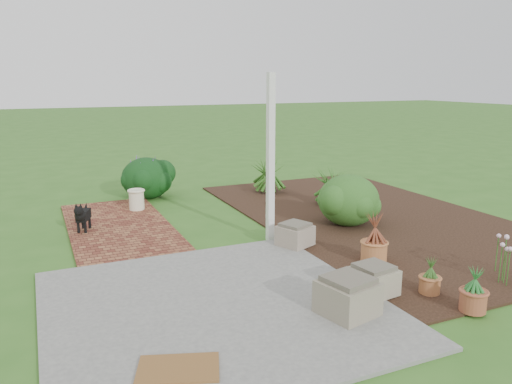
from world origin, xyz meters
name	(u,v)px	position (x,y,z in m)	size (l,w,h in m)	color
ground	(255,244)	(0.00, 0.00, 0.00)	(80.00, 80.00, 0.00)	#32641F
concrete_patio	(215,306)	(-1.25, -1.75, 0.02)	(3.50, 3.50, 0.04)	slate
brick_path	(119,226)	(-1.70, 1.75, 0.02)	(1.60, 3.50, 0.04)	#5D281D
garden_bed	(372,217)	(2.50, 0.50, 0.01)	(4.00, 7.00, 0.03)	black
veranda_post	(270,159)	(0.30, 0.10, 1.25)	(0.10, 0.10, 2.50)	white
stone_trough_near	(348,298)	(-0.07, -2.50, 0.21)	(0.51, 0.51, 0.34)	gray
stone_trough_mid	(373,281)	(0.48, -2.20, 0.19)	(0.44, 0.44, 0.29)	gray
stone_trough_far	(295,236)	(0.48, -0.36, 0.18)	(0.43, 0.43, 0.29)	gray
coir_doormat	(178,369)	(-1.94, -2.79, 0.05)	(0.68, 0.44, 0.02)	brown
black_dog	(82,215)	(-2.27, 1.60, 0.31)	(0.29, 0.51, 0.45)	black
cream_ceramic_urn	(137,200)	(-1.22, 2.63, 0.22)	(0.28, 0.28, 0.37)	#F2EAC7
evergreen_shrub	(349,199)	(1.83, 0.27, 0.46)	(1.01, 1.01, 0.86)	#0C390E
agapanthus_clump_back	(331,183)	(2.28, 1.53, 0.45)	(0.92, 0.92, 0.83)	#19440E
agapanthus_clump_front	(269,173)	(1.65, 2.98, 0.46)	(0.96, 0.96, 0.86)	#193C10
terracotta_pot_bronze	(374,252)	(1.13, -1.36, 0.17)	(0.34, 0.34, 0.28)	#B36D3C
terracotta_pot_small_left	(430,285)	(1.09, -2.44, 0.13)	(0.23, 0.23, 0.19)	#A96339
terracotta_pot_small_right	(473,301)	(1.17, -2.98, 0.14)	(0.27, 0.27, 0.23)	#964D33
purple_flowering_bush	(146,177)	(-0.81, 3.68, 0.43)	(1.02, 1.02, 0.86)	black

